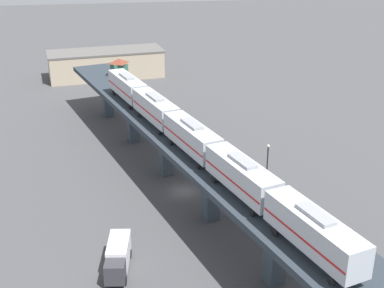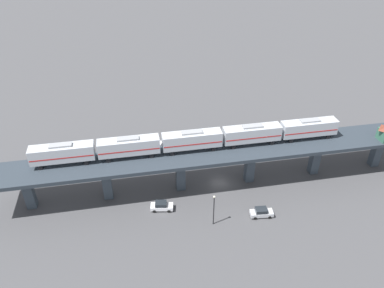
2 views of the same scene
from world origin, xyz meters
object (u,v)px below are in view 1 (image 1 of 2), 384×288
street_car_white (267,219)px  street_lamp (267,162)px  signal_hut (119,67)px  delivery_truck (118,256)px  warehouse_building (106,64)px  subway_train (192,137)px  street_car_silver (232,158)px

street_car_white → street_lamp: size_ratio=0.66×
signal_hut → delivery_truck: signal_hut is taller
street_lamp → warehouse_building: (-21.95, 65.93, -0.70)m
warehouse_building → street_car_white: bearing=-76.0°
signal_hut → street_lamp: signal_hut is taller
street_car_white → warehouse_building: (-18.95, 76.23, 2.47)m
street_car_white → warehouse_building: warehouse_building is taller
signal_hut → street_lamp: bearing=-61.1°
signal_hut → street_car_white: size_ratio=0.87×
subway_train → street_lamp: size_ratio=8.76×
street_car_white → warehouse_building: 78.59m
street_car_silver → delivery_truck: 32.37m
street_car_silver → delivery_truck: delivery_truck is taller
signal_hut → street_car_silver: size_ratio=0.86×
street_lamp → delivery_truck: bearing=-143.3°
street_car_white → delivery_truck: bearing=-161.8°
subway_train → street_car_white: 14.46m
subway_train → delivery_truck: size_ratio=8.15×
street_car_silver → delivery_truck: (-19.48, -25.84, 0.82)m
delivery_truck → street_car_silver: bearing=53.0°
street_car_white → delivery_truck: size_ratio=0.61×
street_car_silver → warehouse_building: size_ratio=0.16×
delivery_truck → warehouse_building: 82.64m
signal_hut → subway_train: bearing=-79.4°
signal_hut → warehouse_building: bearing=94.4°
delivery_truck → street_lamp: street_lamp is taller
signal_hut → street_car_silver: bearing=-57.7°
signal_hut → street_car_white: 49.65m
subway_train → street_lamp: 14.74m
delivery_truck → signal_hut: bearing=87.0°
subway_train → street_car_white: size_ratio=13.35×
street_car_white → street_lamp: (3.00, 10.30, 3.17)m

